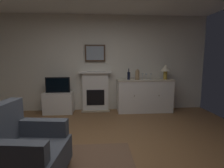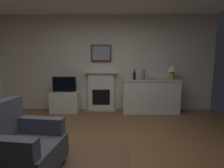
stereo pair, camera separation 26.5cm
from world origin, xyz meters
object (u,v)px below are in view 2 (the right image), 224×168
object	(u,v)px
wine_bottle	(134,76)
tv_set	(64,84)
tv_cabinet	(65,102)
table_lamp	(173,69)
wine_glass_left	(148,75)
framed_picture	(101,53)
armchair	(19,146)
wine_glass_right	(157,75)
vase_decorative	(143,75)
wine_glass_center	(152,75)
fireplace_unit	(101,91)
sideboard_cabinet	(150,96)

from	to	relation	value
wine_bottle	tv_set	xyz separation A→B (m)	(-1.87, -0.02, -0.23)
tv_cabinet	tv_set	bearing A→B (deg)	-90.00
table_lamp	wine_glass_left	world-z (taller)	table_lamp
framed_picture	table_lamp	xyz separation A→B (m)	(1.89, -0.22, -0.42)
armchair	wine_glass_left	bearing A→B (deg)	52.23
tv_cabinet	wine_glass_right	bearing A→B (deg)	-1.32
wine_glass_left	vase_decorative	bearing A→B (deg)	-168.83
framed_picture	wine_glass_center	distance (m)	1.50
wine_glass_left	table_lamp	bearing A→B (deg)	1.91
fireplace_unit	wine_glass_left	bearing A→B (deg)	-8.94
sideboard_cabinet	vase_decorative	world-z (taller)	vase_decorative
wine_glass_center	tv_set	xyz separation A→B (m)	(-2.35, -0.03, -0.25)
fireplace_unit	tv_cabinet	size ratio (longest dim) A/B	1.47
table_lamp	wine_bottle	size ratio (longest dim) A/B	1.38
framed_picture	sideboard_cabinet	distance (m)	1.77
framed_picture	sideboard_cabinet	xyz separation A→B (m)	(1.33, -0.22, -1.14)
wine_bottle	wine_glass_left	distance (m)	0.37
sideboard_cabinet	wine_glass_right	bearing A→B (deg)	-15.82
armchair	fireplace_unit	bearing A→B (deg)	74.59
wine_glass_left	vase_decorative	xyz separation A→B (m)	(-0.15, -0.03, 0.02)
table_lamp	wine_glass_right	size ratio (longest dim) A/B	2.42
vase_decorative	tv_set	bearing A→B (deg)	178.85
wine_glass_left	tv_set	size ratio (longest dim) A/B	0.27
tv_set	wine_bottle	bearing A→B (deg)	0.48
sideboard_cabinet	tv_cabinet	xyz separation A→B (m)	(-2.31, 0.02, -0.16)
framed_picture	wine_glass_left	size ratio (longest dim) A/B	3.33
wine_glass_right	sideboard_cabinet	bearing A→B (deg)	164.18
sideboard_cabinet	armchair	size ratio (longest dim) A/B	1.63
wine_bottle	tv_cabinet	world-z (taller)	wine_bottle
fireplace_unit	framed_picture	distance (m)	1.04
sideboard_cabinet	tv_set	bearing A→B (deg)	-179.80
sideboard_cabinet	armchair	xyz separation A→B (m)	(-2.11, -2.65, -0.06)
wine_glass_center	armchair	bearing A→B (deg)	-128.82
armchair	wine_glass_center	bearing A→B (deg)	51.18
tv_cabinet	sideboard_cabinet	bearing A→B (deg)	-0.37
wine_glass_right	tv_set	size ratio (longest dim) A/B	0.27
wine_glass_left	wine_glass_right	xyz separation A→B (m)	(0.22, -0.02, 0.00)
fireplace_unit	wine_glass_left	distance (m)	1.36
wine_glass_right	armchair	distance (m)	3.51
vase_decorative	armchair	size ratio (longest dim) A/B	0.31
wine_glass_center	vase_decorative	xyz separation A→B (m)	(-0.26, -0.07, 0.02)
sideboard_cabinet	vase_decorative	bearing A→B (deg)	-167.20
table_lamp	armchair	size ratio (longest dim) A/B	0.43
wine_glass_center	tv_set	bearing A→B (deg)	-179.34
fireplace_unit	tv_set	size ratio (longest dim) A/B	1.77
wine_glass_left	tv_cabinet	size ratio (longest dim) A/B	0.22
fireplace_unit	armchair	xyz separation A→B (m)	(-0.78, -2.83, -0.17)
wine_glass_left	vase_decorative	size ratio (longest dim) A/B	0.59
sideboard_cabinet	tv_cabinet	world-z (taller)	sideboard_cabinet
fireplace_unit	wine_glass_left	size ratio (longest dim) A/B	6.67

